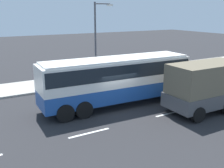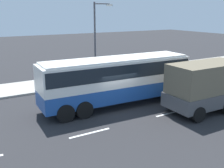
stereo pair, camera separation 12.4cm
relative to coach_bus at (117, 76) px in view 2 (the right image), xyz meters
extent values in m
plane|color=#28282B|center=(-0.52, -0.60, -2.08)|extent=(120.00, 120.00, 0.00)
cube|color=#A8A399|center=(-0.52, 7.47, -2.00)|extent=(80.00, 4.00, 0.15)
cube|color=white|center=(-3.62, -3.10, -2.08)|extent=(2.40, 0.16, 0.01)
cube|color=white|center=(2.21, -3.10, -2.08)|extent=(2.40, 0.16, 0.01)
cube|color=white|center=(6.86, -3.10, -2.08)|extent=(2.40, 0.16, 0.01)
cube|color=#1E4C9E|center=(0.01, 0.00, -1.02)|extent=(10.79, 2.83, 1.02)
cube|color=white|center=(0.01, 0.00, 0.32)|extent=(10.79, 2.83, 1.66)
cube|color=black|center=(0.01, 0.00, 0.55)|extent=(10.58, 2.85, 0.92)
cube|color=black|center=(5.31, -0.20, 0.40)|extent=(0.20, 2.24, 1.33)
cube|color=white|center=(0.01, 0.00, 1.21)|extent=(10.36, 2.67, 0.12)
cylinder|color=black|center=(3.80, 1.03, -1.53)|extent=(1.11, 0.34, 1.10)
cylinder|color=black|center=(3.71, -1.31, -1.53)|extent=(1.11, 0.34, 1.10)
cylinder|color=black|center=(-2.90, 1.28, -1.53)|extent=(1.11, 0.34, 1.10)
cylinder|color=black|center=(-2.99, -1.06, -1.53)|extent=(1.11, 0.34, 1.10)
cylinder|color=black|center=(-4.10, 1.32, -1.53)|extent=(1.11, 0.34, 1.10)
cylinder|color=black|center=(-4.19, -1.01, -1.53)|extent=(1.11, 0.34, 1.10)
cube|color=#4C4C4F|center=(4.41, -3.86, -1.15)|extent=(5.38, 2.51, 0.90)
cube|color=#6B604C|center=(4.41, -3.86, 0.22)|extent=(5.16, 2.41, 1.84)
cylinder|color=black|center=(5.27, -2.70, -1.60)|extent=(0.96, 0.29, 0.96)
cylinder|color=black|center=(2.65, -2.67, -1.60)|extent=(0.96, 0.29, 0.96)
cylinder|color=black|center=(2.62, -5.01, -1.60)|extent=(0.96, 0.29, 0.96)
cylinder|color=#38334C|center=(3.57, 6.64, -1.51)|extent=(0.14, 0.14, 0.83)
cylinder|color=#38334C|center=(3.54, 6.80, -1.51)|extent=(0.14, 0.14, 0.83)
cylinder|color=#2672B2|center=(3.55, 6.72, -0.79)|extent=(0.32, 0.32, 0.62)
sphere|color=brown|center=(3.55, 6.72, -0.36)|extent=(0.22, 0.22, 0.22)
cylinder|color=#47474C|center=(1.28, 5.82, 1.59)|extent=(0.16, 0.16, 7.03)
cylinder|color=#47474C|center=(2.01, 5.82, 4.95)|extent=(1.47, 0.10, 0.10)
cube|color=silver|center=(2.75, 5.82, 4.85)|extent=(0.50, 0.24, 0.16)
camera|label=1|loc=(-9.09, -15.08, 4.31)|focal=42.30mm
camera|label=2|loc=(-9.20, -15.02, 4.31)|focal=42.30mm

